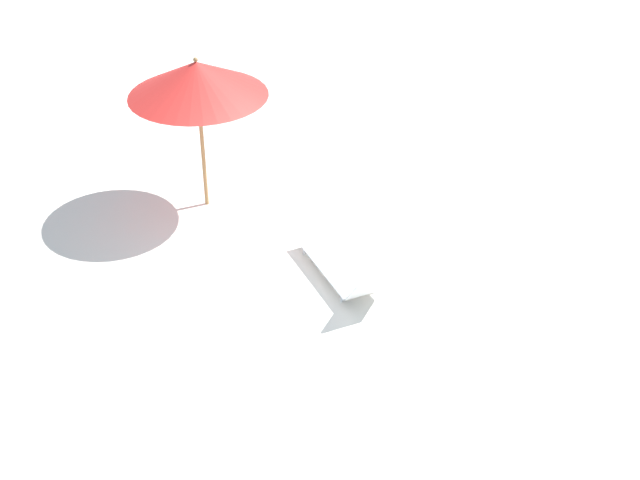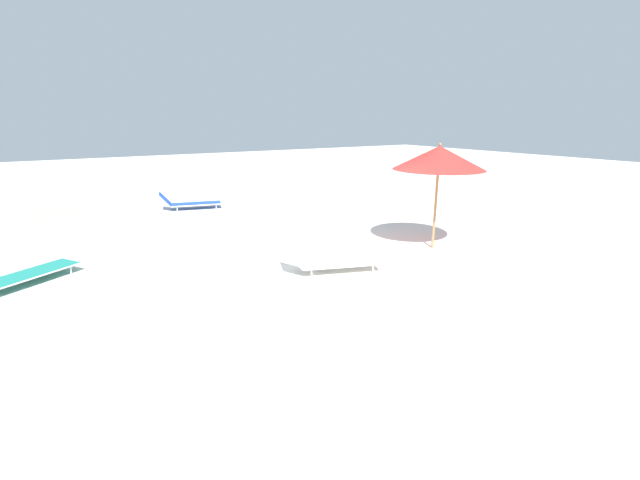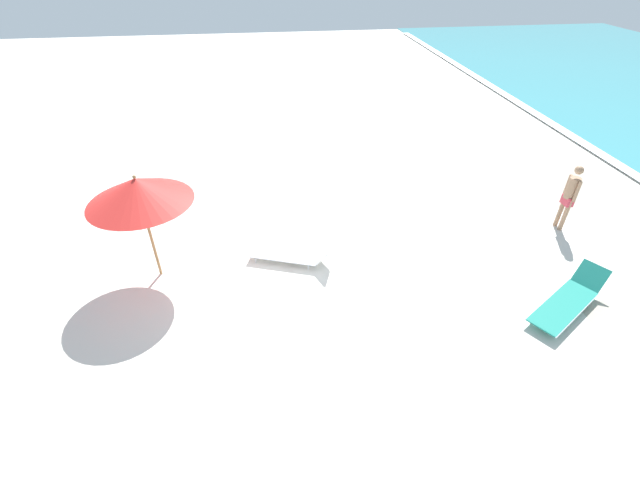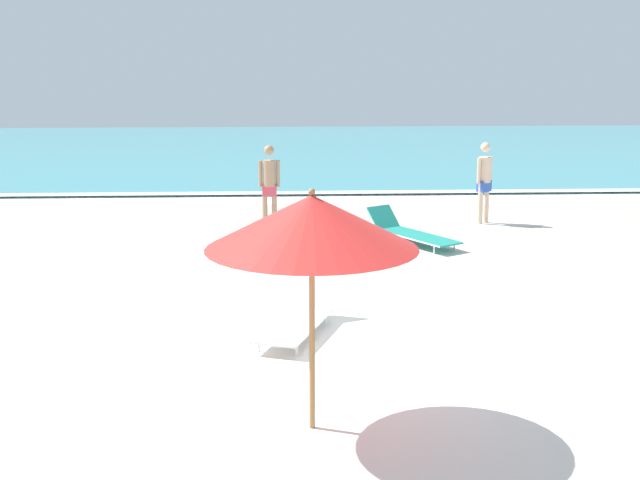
% 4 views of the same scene
% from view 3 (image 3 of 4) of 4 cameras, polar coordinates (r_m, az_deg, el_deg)
% --- Properties ---
extents(ground_plane, '(60.00, 60.00, 0.16)m').
position_cam_3_polar(ground_plane, '(9.64, -6.54, -6.04)').
color(ground_plane, silver).
extents(beach_umbrella, '(2.11, 2.11, 2.49)m').
position_cam_3_polar(beach_umbrella, '(9.27, -23.10, 6.06)').
color(beach_umbrella, '#9E7547').
rests_on(beach_umbrella, ground_plane).
extents(sun_lounger_under_umbrella, '(1.24, 2.07, 0.62)m').
position_cam_3_polar(sun_lounger_under_umbrella, '(10.02, -3.58, -1.74)').
color(sun_lounger_under_umbrella, white).
rests_on(sun_lounger_under_umbrella, ground_plane).
extents(sun_lounger_near_water_left, '(1.70, 2.22, 0.58)m').
position_cam_3_polar(sun_lounger_near_water_left, '(10.17, 30.27, -6.92)').
color(sun_lounger_near_water_left, '#1E8475').
rests_on(sun_lounger_near_water_left, ground_plane).
extents(beachgoer_shoreline_child, '(0.45, 0.27, 1.76)m').
position_cam_3_polar(beachgoer_shoreline_child, '(12.44, 30.37, 5.30)').
color(beachgoer_shoreline_child, '#A37A5B').
rests_on(beachgoer_shoreline_child, ground_plane).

